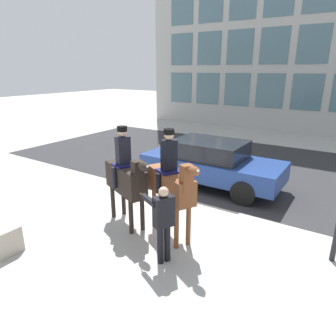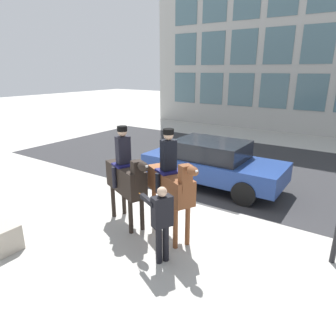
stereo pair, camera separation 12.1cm
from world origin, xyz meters
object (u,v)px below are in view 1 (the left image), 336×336
Objects in this scene: mounted_horse_companion at (171,182)px; mounted_horse_lead at (126,177)px; street_car_near_lane at (211,162)px; pedestrian_bystander at (163,219)px.

mounted_horse_lead is at bearing -146.23° from mounted_horse_companion.
pedestrian_bystander is at bearing -76.80° from street_car_near_lane.
mounted_horse_companion is (1.24, 0.11, 0.07)m from mounted_horse_lead.
mounted_horse_companion is at bearing -79.76° from street_car_near_lane.
mounted_horse_companion reaches higher than street_car_near_lane.
pedestrian_bystander reaches higher than street_car_near_lane.
mounted_horse_companion is at bearing 27.95° from mounted_horse_lead.
pedestrian_bystander is (1.65, -0.84, -0.31)m from mounted_horse_lead.
mounted_horse_companion is 3.58m from street_car_near_lane.
pedestrian_bystander is at bearing -4.22° from mounted_horse_lead.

